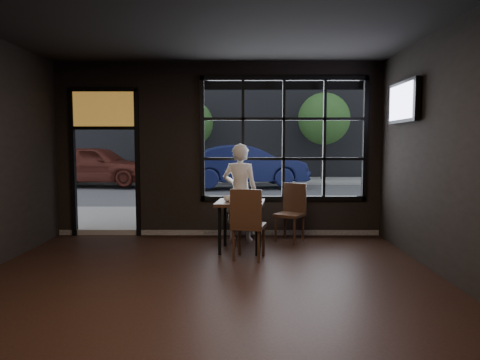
{
  "coord_description": "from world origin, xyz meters",
  "views": [
    {
      "loc": [
        0.42,
        -4.4,
        1.7
      ],
      "look_at": [
        0.4,
        2.2,
        1.15
      ],
      "focal_mm": 32.0,
      "sensor_mm": 36.0,
      "label": 1
    }
  ],
  "objects_px": {
    "chair_near": "(249,224)",
    "man": "(240,192)",
    "cafe_table": "(240,226)",
    "navy_car": "(244,166)"
  },
  "relations": [
    {
      "from": "man",
      "to": "navy_car",
      "type": "relative_size",
      "value": 0.36
    },
    {
      "from": "cafe_table",
      "to": "navy_car",
      "type": "distance_m",
      "value": 9.67
    },
    {
      "from": "navy_car",
      "to": "man",
      "type": "bearing_deg",
      "value": 168.86
    },
    {
      "from": "man",
      "to": "navy_car",
      "type": "bearing_deg",
      "value": -76.83
    },
    {
      "from": "chair_near",
      "to": "cafe_table",
      "type": "bearing_deg",
      "value": -61.57
    },
    {
      "from": "cafe_table",
      "to": "navy_car",
      "type": "xyz_separation_m",
      "value": [
        0.13,
        9.66,
        0.49
      ]
    },
    {
      "from": "man",
      "to": "chair_near",
      "type": "bearing_deg",
      "value": 110.34
    },
    {
      "from": "chair_near",
      "to": "man",
      "type": "xyz_separation_m",
      "value": [
        -0.13,
        1.21,
        0.33
      ]
    },
    {
      "from": "chair_near",
      "to": "man",
      "type": "distance_m",
      "value": 1.26
    },
    {
      "from": "chair_near",
      "to": "navy_car",
      "type": "distance_m",
      "value": 10.15
    }
  ]
}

